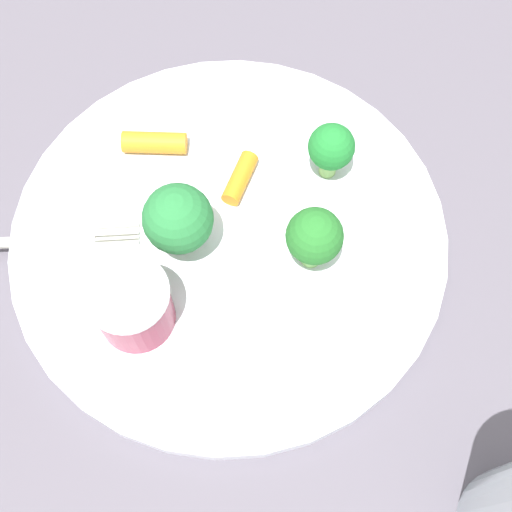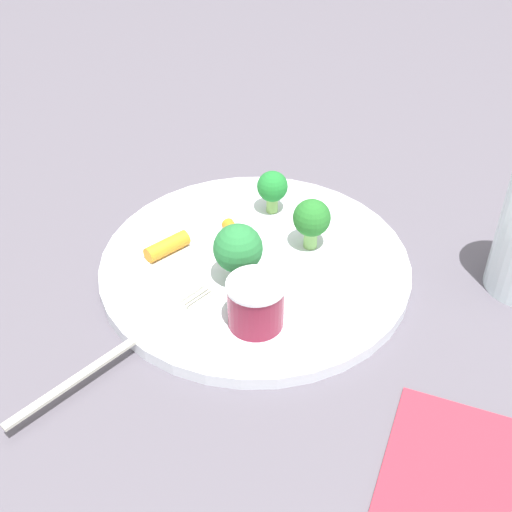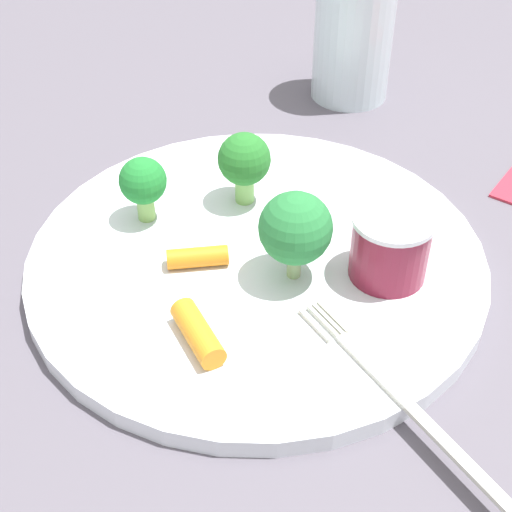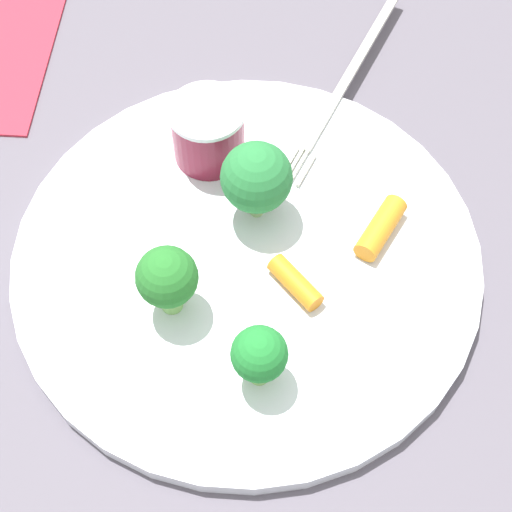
# 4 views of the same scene
# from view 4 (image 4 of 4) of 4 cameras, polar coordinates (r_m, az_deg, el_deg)

# --- Properties ---
(ground_plane) EXTENTS (2.40, 2.40, 0.00)m
(ground_plane) POSITION_cam_4_polar(r_m,az_deg,el_deg) (0.48, -0.67, -0.50)
(ground_plane) COLOR #57525D
(plate) EXTENTS (0.28, 0.28, 0.01)m
(plate) POSITION_cam_4_polar(r_m,az_deg,el_deg) (0.48, -0.68, -0.13)
(plate) COLOR white
(plate) RESTS_ON ground_plane
(sauce_cup) EXTENTS (0.05, 0.05, 0.04)m
(sauce_cup) POSITION_cam_4_polar(r_m,az_deg,el_deg) (0.50, -3.52, 9.04)
(sauce_cup) COLOR maroon
(sauce_cup) RESTS_ON plate
(broccoli_floret_0) EXTENTS (0.03, 0.03, 0.04)m
(broccoli_floret_0) POSITION_cam_4_polar(r_m,az_deg,el_deg) (0.41, 0.24, -7.27)
(broccoli_floret_0) COLOR #86B960
(broccoli_floret_0) RESTS_ON plate
(broccoli_floret_1) EXTENTS (0.03, 0.03, 0.05)m
(broccoli_floret_1) POSITION_cam_4_polar(r_m,az_deg,el_deg) (0.43, -6.51, -1.64)
(broccoli_floret_1) COLOR #85C265
(broccoli_floret_1) RESTS_ON plate
(broccoli_floret_2) EXTENTS (0.04, 0.04, 0.06)m
(broccoli_floret_2) POSITION_cam_4_polar(r_m,az_deg,el_deg) (0.46, 0.04, 5.74)
(broccoli_floret_2) COLOR #8FB074
(broccoli_floret_2) RESTS_ON plate
(carrot_stick_0) EXTENTS (0.04, 0.01, 0.01)m
(carrot_stick_0) POSITION_cam_4_polar(r_m,az_deg,el_deg) (0.48, 9.10, 2.04)
(carrot_stick_0) COLOR orange
(carrot_stick_0) RESTS_ON plate
(carrot_stick_1) EXTENTS (0.02, 0.04, 0.01)m
(carrot_stick_1) POSITION_cam_4_polar(r_m,az_deg,el_deg) (0.45, 2.89, -1.95)
(carrot_stick_1) COLOR orange
(carrot_stick_1) RESTS_ON plate
(fork) EXTENTS (0.20, 0.03, 0.00)m
(fork) POSITION_cam_4_polar(r_m,az_deg,el_deg) (0.56, 6.55, 12.53)
(fork) COLOR beige
(fork) RESTS_ON plate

